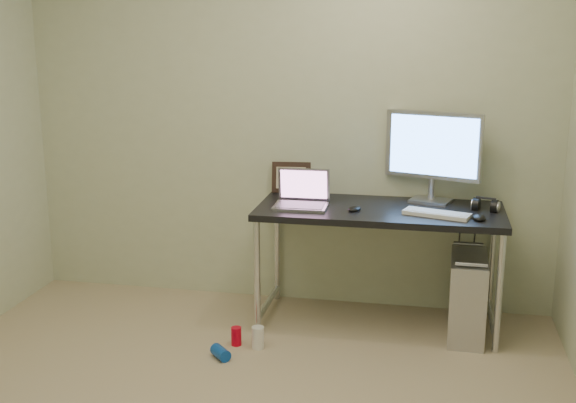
{
  "coord_description": "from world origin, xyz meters",
  "views": [
    {
      "loc": [
        0.93,
        -2.85,
        1.83
      ],
      "look_at": [
        0.15,
        1.07,
        0.85
      ],
      "focal_mm": 45.0,
      "sensor_mm": 36.0,
      "label": 1
    }
  ],
  "objects": [
    {
      "name": "headphones",
      "position": [
        1.27,
        1.49,
        0.78
      ],
      "size": [
        0.17,
        0.1,
        0.1
      ],
      "rotation": [
        0.0,
        0.0,
        -0.29
      ],
      "color": "black",
      "rests_on": "desk"
    },
    {
      "name": "cable_a",
      "position": [
        1.14,
        1.7,
        0.4
      ],
      "size": [
        0.01,
        0.16,
        0.69
      ],
      "primitive_type": "cylinder",
      "rotation": [
        0.21,
        0.0,
        0.0
      ],
      "color": "black",
      "rests_on": "ground"
    },
    {
      "name": "wall_back",
      "position": [
        0.0,
        1.75,
        1.25
      ],
      "size": [
        3.5,
        0.02,
        2.5
      ],
      "primitive_type": "cube",
      "color": "beige",
      "rests_on": "ground"
    },
    {
      "name": "laptop",
      "position": [
        0.17,
        1.38,
        0.8
      ],
      "size": [
        0.33,
        0.27,
        0.22
      ],
      "rotation": [
        0.0,
        0.0,
        0.02
      ],
      "color": "#AEAEB5",
      "rests_on": "desk"
    },
    {
      "name": "can_white",
      "position": [
        0.0,
        0.92,
        0.07
      ],
      "size": [
        0.09,
        0.09,
        0.13
      ],
      "primitive_type": "cylinder",
      "rotation": [
        0.0,
        0.0,
        -0.34
      ],
      "color": "white",
      "rests_on": "ground"
    },
    {
      "name": "webcam",
      "position": [
        0.26,
        1.72,
        0.83
      ],
      "size": [
        0.04,
        0.03,
        0.12
      ],
      "rotation": [
        0.0,
        0.0,
        0.12
      ],
      "color": "silver",
      "rests_on": "desk"
    },
    {
      "name": "picture_frame",
      "position": [
        0.04,
        1.72,
        0.85
      ],
      "size": [
        0.26,
        0.1,
        0.21
      ],
      "primitive_type": "cube",
      "rotation": [
        -0.21,
        0.0,
        0.1
      ],
      "color": "black",
      "rests_on": "desk"
    },
    {
      "name": "can_blue",
      "position": [
        -0.17,
        0.75,
        0.03
      ],
      "size": [
        0.14,
        0.14,
        0.07
      ],
      "primitive_type": "cylinder",
      "rotation": [
        1.57,
        0.0,
        0.76
      ],
      "color": "#1047B3",
      "rests_on": "ground"
    },
    {
      "name": "keyboard",
      "position": [
        0.99,
        1.3,
        0.76
      ],
      "size": [
        0.4,
        0.23,
        0.02
      ],
      "primitive_type": "cube",
      "rotation": [
        0.0,
        0.0,
        -0.3
      ],
      "color": "white",
      "rests_on": "desk"
    },
    {
      "name": "cable_b",
      "position": [
        1.23,
        1.68,
        0.38
      ],
      "size": [
        0.02,
        0.11,
        0.71
      ],
      "primitive_type": "cylinder",
      "rotation": [
        0.14,
        0.0,
        0.09
      ],
      "color": "black",
      "rests_on": "ground"
    },
    {
      "name": "tower_computer",
      "position": [
        1.19,
        1.34,
        0.25
      ],
      "size": [
        0.22,
        0.48,
        0.53
      ],
      "rotation": [
        0.0,
        0.0,
        -0.03
      ],
      "color": "silver",
      "rests_on": "ground"
    },
    {
      "name": "can_red",
      "position": [
        -0.13,
        0.94,
        0.06
      ],
      "size": [
        0.07,
        0.07,
        0.11
      ],
      "primitive_type": "cylinder",
      "rotation": [
        0.0,
        0.0,
        0.15
      ],
      "color": "red",
      "rests_on": "ground"
    },
    {
      "name": "monitor",
      "position": [
        0.95,
        1.64,
        1.08
      ],
      "size": [
        0.59,
        0.24,
        0.57
      ],
      "rotation": [
        0.0,
        0.0,
        -0.3
      ],
      "color": "#AEAEB5",
      "rests_on": "desk"
    },
    {
      "name": "mouse_left",
      "position": [
        0.5,
        1.33,
        0.77
      ],
      "size": [
        0.1,
        0.13,
        0.04
      ],
      "primitive_type": "ellipsoid",
      "rotation": [
        0.0,
        0.0,
        -0.34
      ],
      "color": "black",
      "rests_on": "desk"
    },
    {
      "name": "mouse_right",
      "position": [
        1.22,
        1.26,
        0.77
      ],
      "size": [
        0.08,
        0.12,
        0.04
      ],
      "primitive_type": "ellipsoid",
      "rotation": [
        0.0,
        0.0,
        0.01
      ],
      "color": "black",
      "rests_on": "desk"
    },
    {
      "name": "desk",
      "position": [
        0.65,
        1.42,
        0.67
      ],
      "size": [
        1.49,
        0.65,
        0.75
      ],
      "color": "black",
      "rests_on": "ground"
    }
  ]
}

